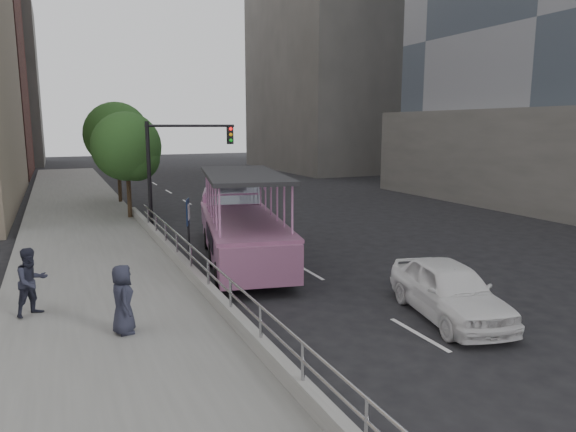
# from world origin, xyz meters

# --- Properties ---
(ground) EXTENTS (160.00, 160.00, 0.00)m
(ground) POSITION_xyz_m (0.00, 0.00, 0.00)
(ground) COLOR black
(sidewalk) EXTENTS (5.50, 80.00, 0.30)m
(sidewalk) POSITION_xyz_m (-5.75, 10.00, 0.15)
(sidewalk) COLOR gray
(sidewalk) RESTS_ON ground
(kerb_wall) EXTENTS (0.24, 30.00, 0.36)m
(kerb_wall) POSITION_xyz_m (-3.12, 2.00, 0.48)
(kerb_wall) COLOR #A9A9A3
(kerb_wall) RESTS_ON sidewalk
(guardrail) EXTENTS (0.07, 22.00, 0.71)m
(guardrail) POSITION_xyz_m (-3.12, 2.00, 1.14)
(guardrail) COLOR #A8A8AC
(guardrail) RESTS_ON kerb_wall
(duck_boat) EXTENTS (4.45, 10.44, 3.37)m
(duck_boat) POSITION_xyz_m (-0.50, 6.95, 1.25)
(duck_boat) COLOR black
(duck_boat) RESTS_ON ground
(car) EXTENTS (2.72, 4.70, 1.51)m
(car) POSITION_xyz_m (2.44, -1.38, 0.75)
(car) COLOR white
(car) RESTS_ON ground
(pedestrian_mid) EXTENTS (1.06, 1.01, 1.73)m
(pedestrian_mid) POSITION_xyz_m (-7.52, 2.46, 1.17)
(pedestrian_mid) COLOR #232534
(pedestrian_mid) RESTS_ON sidewalk
(pedestrian_far) EXTENTS (0.54, 0.81, 1.62)m
(pedestrian_far) POSITION_xyz_m (-5.59, 0.32, 1.11)
(pedestrian_far) COLOR #232534
(pedestrian_far) RESTS_ON sidewalk
(parking_sign) EXTENTS (0.24, 0.56, 2.65)m
(parking_sign) POSITION_xyz_m (-2.92, 5.03, 1.68)
(parking_sign) COLOR black
(parking_sign) RESTS_ON ground
(traffic_signal) EXTENTS (4.20, 0.32, 5.20)m
(traffic_signal) POSITION_xyz_m (-1.70, 12.50, 3.50)
(traffic_signal) COLOR black
(traffic_signal) RESTS_ON ground
(street_tree_near) EXTENTS (3.52, 3.52, 5.72)m
(street_tree_near) POSITION_xyz_m (-3.30, 15.93, 3.82)
(street_tree_near) COLOR #362618
(street_tree_near) RESTS_ON ground
(street_tree_far) EXTENTS (3.97, 3.97, 6.45)m
(street_tree_far) POSITION_xyz_m (-3.10, 21.93, 4.31)
(street_tree_far) COLOR #362618
(street_tree_far) RESTS_ON ground
(midrise_stone_a) EXTENTS (20.00, 20.00, 32.00)m
(midrise_stone_a) POSITION_xyz_m (26.00, 42.00, 16.00)
(midrise_stone_a) COLOR gray
(midrise_stone_a) RESTS_ON ground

